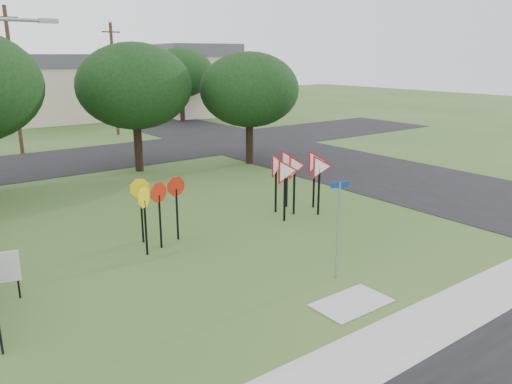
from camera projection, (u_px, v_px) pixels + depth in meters
ground at (291, 272)px, 14.58m from camera, size 140.00×140.00×0.00m
sidewalk at (411, 333)px, 11.34m from camera, size 30.00×1.60×0.02m
planting_strip at (459, 358)px, 10.41m from camera, size 30.00×0.80×0.02m
street_right at (335, 163)px, 29.23m from camera, size 8.00×50.00×0.02m
street_far at (74, 160)px, 30.01m from camera, size 60.00×8.00×0.02m
curb_pad at (352, 303)px, 12.72m from camera, size 2.00×1.20×0.02m
street_name_sign at (338, 224)px, 13.77m from camera, size 0.57×0.14×2.81m
stop_sign_cluster at (155, 197)px, 16.13m from camera, size 2.07×1.42×2.23m
yield_sign_cluster at (296, 168)px, 19.59m from camera, size 3.16×1.91×2.48m
far_pole_a at (13, 81)px, 30.73m from camera, size 1.40×0.24×9.00m
far_pole_b at (114, 79)px, 38.50m from camera, size 1.40×0.24×8.50m
house_mid at (46, 88)px, 46.93m from camera, size 8.40×8.40×6.20m
house_right at (197, 80)px, 51.80m from camera, size 8.30×8.30×7.20m
tree_near_mid at (134, 86)px, 26.11m from camera, size 6.00×6.00×6.80m
tree_near_right at (249, 90)px, 28.11m from camera, size 5.60×5.60×6.33m
tree_far_right at (181, 73)px, 46.16m from camera, size 6.00×6.00×6.80m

